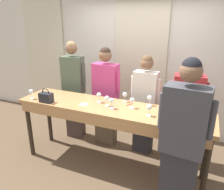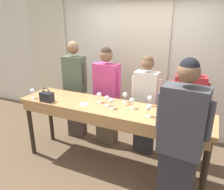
{
  "view_description": "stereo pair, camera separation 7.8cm",
  "coord_description": "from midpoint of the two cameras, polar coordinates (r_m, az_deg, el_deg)",
  "views": [
    {
      "loc": [
        1.17,
        -2.65,
        2.22
      ],
      "look_at": [
        0.0,
        0.06,
        1.17
      ],
      "focal_mm": 35.0,
      "sensor_mm": 36.0,
      "label": 1
    },
    {
      "loc": [
        1.24,
        -2.62,
        2.22
      ],
      "look_at": [
        0.0,
        0.06,
        1.17
      ],
      "focal_mm": 35.0,
      "sensor_mm": 36.0,
      "label": 2
    }
  ],
  "objects": [
    {
      "name": "tasting_bar",
      "position": [
        3.16,
        -1.34,
        -4.88
      ],
      "size": [
        2.84,
        0.65,
        1.02
      ],
      "color": "#B27F4C",
      "rests_on": "ground_plane"
    },
    {
      "name": "guest_cream_sweater",
      "position": [
        3.62,
        7.93,
        -2.3
      ],
      "size": [
        0.49,
        0.21,
        1.68
      ],
      "color": "#28282D",
      "rests_on": "ground_plane"
    },
    {
      "name": "wine_glass_center_right",
      "position": [
        3.63,
        -20.96,
        0.75
      ],
      "size": [
        0.07,
        0.07,
        0.15
      ],
      "color": "white",
      "rests_on": "tasting_bar"
    },
    {
      "name": "guest_pink_top",
      "position": [
        3.83,
        -2.25,
        -0.25
      ],
      "size": [
        0.55,
        0.25,
        1.77
      ],
      "color": "brown",
      "rests_on": "ground_plane"
    },
    {
      "name": "wine_glass_back_mid",
      "position": [
        2.83,
        8.88,
        -3.34
      ],
      "size": [
        0.07,
        0.07,
        0.15
      ],
      "color": "white",
      "rests_on": "tasting_bar"
    },
    {
      "name": "wine_glass_by_handbag",
      "position": [
        3.25,
        -4.14,
        -0.08
      ],
      "size": [
        0.07,
        0.07,
        0.15
      ],
      "color": "white",
      "rests_on": "tasting_bar"
    },
    {
      "name": "guest_striped_shirt",
      "position": [
        3.53,
        18.13,
        -4.35
      ],
      "size": [
        0.56,
        0.31,
        1.68
      ],
      "color": "#473833",
      "rests_on": "ground_plane"
    },
    {
      "name": "wine_glass_center_left",
      "position": [
        3.05,
        4.54,
        -1.44
      ],
      "size": [
        0.07,
        0.07,
        0.15
      ],
      "color": "white",
      "rests_on": "tasting_bar"
    },
    {
      "name": "wine_glass_near_host",
      "position": [
        3.04,
        14.05,
        -2.06
      ],
      "size": [
        0.07,
        0.07,
        0.15
      ],
      "color": "white",
      "rests_on": "tasting_bar"
    },
    {
      "name": "host_pouring",
      "position": [
        2.42,
        16.87,
        -12.49
      ],
      "size": [
        0.55,
        0.28,
        1.89
      ],
      "color": "#28282D",
      "rests_on": "ground_plane"
    },
    {
      "name": "pen",
      "position": [
        3.2,
        3.92,
        -2.48
      ],
      "size": [
        0.07,
        0.11,
        0.01
      ],
      "color": "maroon",
      "rests_on": "tasting_bar"
    },
    {
      "name": "wine_glass_front_right",
      "position": [
        2.71,
        21.63,
        -5.64
      ],
      "size": [
        0.07,
        0.07,
        0.15
      ],
      "color": "white",
      "rests_on": "tasting_bar"
    },
    {
      "name": "wine_glass_center_mid",
      "position": [
        3.27,
        2.69,
        0.05
      ],
      "size": [
        0.07,
        0.07,
        0.15
      ],
      "color": "white",
      "rests_on": "tasting_bar"
    },
    {
      "name": "ground_plane",
      "position": [
        3.65,
        -1.07,
        -17.86
      ],
      "size": [
        18.0,
        18.0,
        0.0
      ],
      "primitive_type": "plane",
      "color": "brown"
    },
    {
      "name": "handbag",
      "position": [
        3.42,
        -17.47,
        -0.54
      ],
      "size": [
        0.2,
        0.12,
        0.22
      ],
      "color": "#232328",
      "rests_on": "tasting_bar"
    },
    {
      "name": "wine_glass_back_right",
      "position": [
        3.17,
        9.13,
        -0.84
      ],
      "size": [
        0.07,
        0.07,
        0.15
      ],
      "color": "white",
      "rests_on": "tasting_bar"
    },
    {
      "name": "curtain_panel_left",
      "position": [
        5.42,
        -17.29,
        9.44
      ],
      "size": [
        1.02,
        0.03,
        2.69
      ],
      "color": "beige",
      "rests_on": "ground_plane"
    },
    {
      "name": "wall_back",
      "position": [
        4.38,
        6.98,
        8.66
      ],
      "size": [
        12.0,
        0.06,
        2.8
      ],
      "color": "silver",
      "rests_on": "ground_plane"
    },
    {
      "name": "wine_bottle",
      "position": [
        2.76,
        17.47,
        -4.61
      ],
      "size": [
        0.08,
        0.08,
        0.32
      ],
      "color": "black",
      "rests_on": "tasting_bar"
    },
    {
      "name": "wine_glass_by_bottle",
      "position": [
        3.02,
        -0.83,
        -1.57
      ],
      "size": [
        0.07,
        0.07,
        0.15
      ],
      "color": "white",
      "rests_on": "tasting_bar"
    },
    {
      "name": "wine_glass_front_left",
      "position": [
        2.85,
        20.55,
        -4.29
      ],
      "size": [
        0.07,
        0.07,
        0.15
      ],
      "color": "white",
      "rests_on": "tasting_bar"
    },
    {
      "name": "curtain_panel_center",
      "position": [
        4.32,
        6.7,
        7.78
      ],
      "size": [
        1.02,
        0.03,
        2.69
      ],
      "color": "beige",
      "rests_on": "ground_plane"
    },
    {
      "name": "wine_glass_back_left",
      "position": [
        3.11,
        -2.09,
        -0.95
      ],
      "size": [
        0.07,
        0.07,
        0.15
      ],
      "color": "white",
      "rests_on": "tasting_bar"
    },
    {
      "name": "wine_glass_front_mid",
      "position": [
        2.66,
        13.32,
        -5.24
      ],
      "size": [
        0.07,
        0.07,
        0.15
      ],
      "color": "white",
      "rests_on": "tasting_bar"
    },
    {
      "name": "guest_olive_jacket",
      "position": [
        4.14,
        -10.46,
        1.38
      ],
      "size": [
        0.49,
        0.31,
        1.84
      ],
      "color": "#473833",
      "rests_on": "ground_plane"
    },
    {
      "name": "napkin",
      "position": [
        3.23,
        -8.07,
        -2.46
      ],
      "size": [
        0.13,
        0.13,
        0.0
      ],
      "color": "white",
      "rests_on": "tasting_bar"
    }
  ]
}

